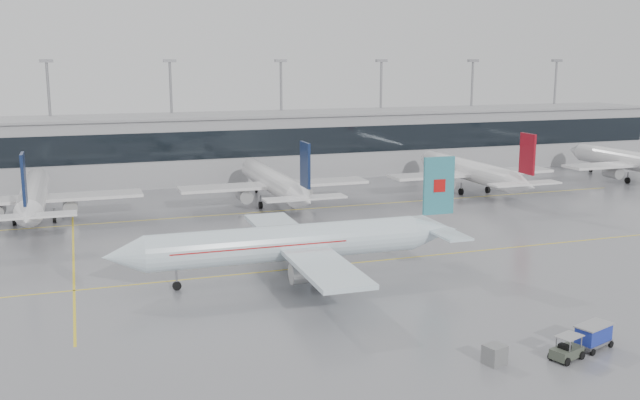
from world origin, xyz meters
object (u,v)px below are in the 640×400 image
object	(u,v)px
baggage_tug	(567,351)
gse_unit	(495,355)
air_canada_jet	(297,243)
baggage_cart	(593,334)

from	to	relation	value
baggage_tug	gse_unit	xyz separation A→B (m)	(-5.64, 1.11, 0.08)
air_canada_jet	baggage_cart	distance (m)	30.37
air_canada_jet	baggage_tug	xyz separation A→B (m)	(13.33, -26.35, -3.22)
baggage_tug	baggage_cart	xyz separation A→B (m)	(3.41, 1.16, 0.50)
baggage_cart	air_canada_jet	bearing A→B (deg)	104.87
baggage_tug	baggage_cart	bearing A→B (deg)	0.00
baggage_tug	baggage_cart	distance (m)	3.63
baggage_tug	baggage_cart	size ratio (longest dim) A/B	1.10
baggage_cart	gse_unit	xyz separation A→B (m)	(-9.05, -0.05, -0.42)
air_canada_jet	baggage_cart	size ratio (longest dim) A/B	10.57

